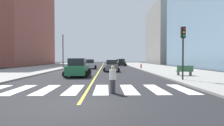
# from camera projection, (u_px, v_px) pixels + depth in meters

# --- Properties ---
(ground_plane) EXTENTS (220.00, 220.00, 0.00)m
(ground_plane) POSITION_uv_depth(u_px,v_px,m) (78.00, 105.00, 7.95)
(ground_plane) COLOR black
(sidewalk_kerb_east) EXTENTS (10.00, 120.00, 0.15)m
(sidewalk_kerb_east) POSITION_uv_depth(u_px,v_px,m) (177.00, 71.00, 28.29)
(sidewalk_kerb_east) COLOR gray
(sidewalk_kerb_east) RESTS_ON ground
(sidewalk_kerb_west) EXTENTS (10.00, 120.00, 0.15)m
(sidewalk_kerb_west) POSITION_uv_depth(u_px,v_px,m) (19.00, 71.00, 27.57)
(sidewalk_kerb_west) COLOR gray
(sidewalk_kerb_west) RESTS_ON ground
(crosswalk_paint) EXTENTS (13.50, 4.00, 0.01)m
(crosswalk_paint) POSITION_uv_depth(u_px,v_px,m) (88.00, 89.00, 11.94)
(crosswalk_paint) COLOR silver
(crosswalk_paint) RESTS_ON ground
(lane_divider_paint) EXTENTS (0.16, 80.00, 0.01)m
(lane_divider_paint) POSITION_uv_depth(u_px,v_px,m) (102.00, 66.00, 47.92)
(lane_divider_paint) COLOR yellow
(lane_divider_paint) RESTS_ON ground
(parking_garage_concrete) EXTENTS (18.00, 24.00, 23.37)m
(parking_garage_concrete) POSITION_uv_depth(u_px,v_px,m) (173.00, 35.00, 74.55)
(parking_garage_concrete) COLOR gray
(parking_garage_concrete) RESTS_ON ground
(low_rise_brick_west) EXTENTS (16.00, 32.00, 25.52)m
(low_rise_brick_west) POSITION_uv_depth(u_px,v_px,m) (14.00, 24.00, 56.78)
(low_rise_brick_west) COLOR brown
(low_rise_brick_west) RESTS_ON ground
(car_black_nearest) EXTENTS (2.77, 4.44, 1.98)m
(car_black_nearest) POSITION_uv_depth(u_px,v_px,m) (121.00, 63.00, 50.84)
(car_black_nearest) COLOR black
(car_black_nearest) RESTS_ON ground
(car_silver_second) EXTENTS (2.72, 4.27, 1.88)m
(car_silver_second) POSITION_uv_depth(u_px,v_px,m) (90.00, 64.00, 35.94)
(car_silver_second) COLOR #B7B7BC
(car_silver_second) RESTS_ON ground
(car_green_third) EXTENTS (2.93, 4.65, 2.07)m
(car_green_third) POSITION_uv_depth(u_px,v_px,m) (78.00, 68.00, 20.62)
(car_green_third) COLOR #236B42
(car_green_third) RESTS_ON ground
(car_gray_fourth) EXTENTS (2.63, 4.15, 1.84)m
(car_gray_fourth) POSITION_uv_depth(u_px,v_px,m) (111.00, 66.00, 28.53)
(car_gray_fourth) COLOR slate
(car_gray_fourth) RESTS_ON ground
(car_yellow_fifth) EXTENTS (2.52, 4.01, 1.79)m
(car_yellow_fifth) POSITION_uv_depth(u_px,v_px,m) (118.00, 62.00, 65.09)
(car_yellow_fifth) COLOR gold
(car_yellow_fifth) RESTS_ON ground
(traffic_light_near_corner) EXTENTS (0.36, 0.41, 4.73)m
(traffic_light_near_corner) POSITION_uv_depth(u_px,v_px,m) (183.00, 43.00, 16.16)
(traffic_light_near_corner) COLOR black
(traffic_light_near_corner) RESTS_ON sidewalk_kerb_east
(park_bench) EXTENTS (1.82, 0.63, 1.12)m
(park_bench) POSITION_uv_depth(u_px,v_px,m) (185.00, 71.00, 20.13)
(park_bench) COLOR #33603D
(park_bench) RESTS_ON sidewalk_kerb_east
(pedestrian_crossing) EXTENTS (0.40, 0.40, 1.63)m
(pedestrian_crossing) POSITION_uv_depth(u_px,v_px,m) (113.00, 78.00, 10.63)
(pedestrian_crossing) COLOR #38383D
(pedestrian_crossing) RESTS_ON ground
(fire_hydrant) EXTENTS (0.26, 0.26, 0.89)m
(fire_hydrant) POSITION_uv_depth(u_px,v_px,m) (141.00, 66.00, 35.86)
(fire_hydrant) COLOR red
(fire_hydrant) RESTS_ON sidewalk_kerb_east
(street_lamp) EXTENTS (0.44, 0.44, 7.06)m
(street_lamp) POSITION_uv_depth(u_px,v_px,m) (63.00, 47.00, 37.31)
(street_lamp) COLOR #38383D
(street_lamp) RESTS_ON sidewalk_kerb_west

